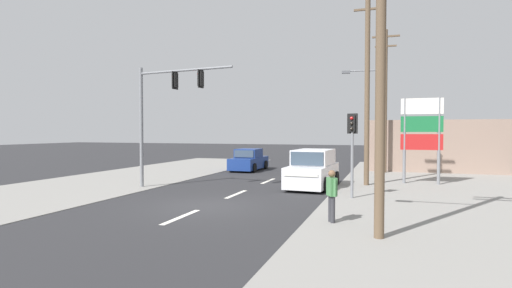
% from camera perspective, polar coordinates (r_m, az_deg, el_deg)
% --- Properties ---
extents(ground_plane, '(140.00, 140.00, 0.00)m').
position_cam_1_polar(ground_plane, '(15.28, -6.97, -8.81)').
color(ground_plane, '#28282B').
extents(lane_dash_near, '(0.20, 2.40, 0.01)m').
position_cam_1_polar(lane_dash_near, '(13.54, -10.66, -10.19)').
color(lane_dash_near, silver).
rests_on(lane_dash_near, ground).
extents(lane_dash_mid, '(0.20, 2.40, 0.01)m').
position_cam_1_polar(lane_dash_mid, '(18.00, -2.85, -7.17)').
color(lane_dash_mid, silver).
rests_on(lane_dash_mid, ground).
extents(lane_dash_far, '(0.20, 2.40, 0.01)m').
position_cam_1_polar(lane_dash_far, '(22.69, 1.75, -5.30)').
color(lane_dash_far, silver).
rests_on(lane_dash_far, ground).
extents(kerb_right_verge, '(10.00, 44.00, 0.02)m').
position_cam_1_polar(kerb_right_verge, '(16.03, 27.58, -8.46)').
color(kerb_right_verge, gray).
rests_on(kerb_right_verge, ground).
extents(kerb_left_verge, '(8.00, 40.00, 0.02)m').
position_cam_1_polar(kerb_left_verge, '(23.23, -21.92, -5.24)').
color(kerb_left_verge, gray).
rests_on(kerb_left_verge, ground).
extents(utility_pole_foreground_right, '(3.78, 0.29, 9.92)m').
position_cam_1_polar(utility_pole_foreground_right, '(11.12, 16.71, 14.78)').
color(utility_pole_foreground_right, brown).
rests_on(utility_pole_foreground_right, ground).
extents(utility_pole_midground_right, '(1.80, 0.26, 10.18)m').
position_cam_1_polar(utility_pole_midground_right, '(21.58, 15.60, 8.45)').
color(utility_pole_midground_right, brown).
rests_on(utility_pole_midground_right, ground).
extents(utility_pole_background_right, '(3.77, 0.65, 9.65)m').
position_cam_1_polar(utility_pole_background_right, '(28.49, 17.70, 6.51)').
color(utility_pole_background_right, brown).
rests_on(utility_pole_background_right, ground).
extents(traffic_signal_mast, '(5.26, 0.75, 6.00)m').
position_cam_1_polar(traffic_signal_mast, '(20.08, -13.28, 5.57)').
color(traffic_signal_mast, slate).
rests_on(traffic_signal_mast, ground).
extents(pedestal_signal_right_kerb, '(0.44, 0.31, 3.56)m').
position_cam_1_polar(pedestal_signal_right_kerb, '(17.11, 13.59, 0.44)').
color(pedestal_signal_right_kerb, slate).
rests_on(pedestal_signal_right_kerb, ground).
extents(shopping_plaza_sign, '(2.10, 0.16, 4.60)m').
position_cam_1_polar(shopping_plaza_sign, '(22.91, 22.58, 2.10)').
color(shopping_plaza_sign, slate).
rests_on(shopping_plaza_sign, ground).
extents(shopfront_wall_far, '(12.00, 1.00, 3.60)m').
position_cam_1_polar(shopfront_wall_far, '(29.94, 27.13, -0.33)').
color(shopfront_wall_far, gray).
rests_on(shopfront_wall_far, ground).
extents(sedan_crossing_left, '(1.90, 4.25, 1.56)m').
position_cam_1_polar(sedan_crossing_left, '(28.78, -1.04, -2.39)').
color(sedan_crossing_left, navy).
rests_on(sedan_crossing_left, ground).
extents(suv_kerbside_parked, '(2.25, 4.63, 1.90)m').
position_cam_1_polar(suv_kerbside_parked, '(20.27, 8.13, -3.66)').
color(suv_kerbside_parked, silver).
rests_on(suv_kerbside_parked, ground).
extents(pedestrian_at_kerb, '(0.37, 0.50, 1.63)m').
position_cam_1_polar(pedestrian_at_kerb, '(12.52, 10.77, -6.89)').
color(pedestrian_at_kerb, '#333338').
rests_on(pedestrian_at_kerb, ground).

